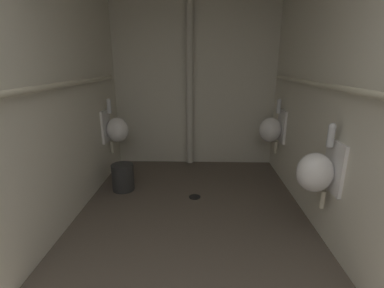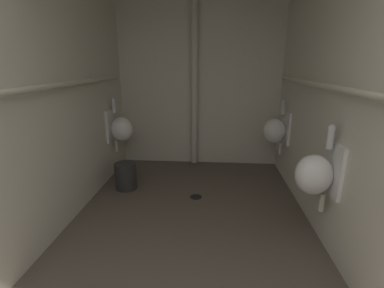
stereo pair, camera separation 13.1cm
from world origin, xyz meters
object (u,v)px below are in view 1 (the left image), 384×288
(urinal_right_mid, at_px, (317,171))
(floor_drain, at_px, (195,197))
(waste_bin, at_px, (123,177))
(urinal_left_mid, at_px, (116,129))
(standpipe_back_wall, at_px, (190,79))
(urinal_right_far, at_px, (272,129))

(urinal_right_mid, xyz_separation_m, floor_drain, (-1.04, 0.81, -0.68))
(floor_drain, xyz_separation_m, waste_bin, (-0.91, 0.18, 0.17))
(urinal_left_mid, bearing_deg, standpipe_back_wall, 26.81)
(urinal_left_mid, relative_size, floor_drain, 5.39)
(urinal_right_mid, bearing_deg, urinal_left_mid, 145.97)
(urinal_left_mid, distance_m, urinal_right_mid, 2.58)
(urinal_right_mid, relative_size, floor_drain, 5.39)
(urinal_right_mid, height_order, floor_drain, urinal_right_mid)
(urinal_left_mid, height_order, urinal_right_mid, same)
(waste_bin, bearing_deg, floor_drain, -11.15)
(urinal_left_mid, height_order, waste_bin, urinal_left_mid)
(standpipe_back_wall, bearing_deg, waste_bin, -130.42)
(standpipe_back_wall, distance_m, waste_bin, 1.70)
(urinal_left_mid, height_order, floor_drain, urinal_left_mid)
(urinal_right_mid, relative_size, urinal_right_far, 1.00)
(urinal_right_far, distance_m, standpipe_back_wall, 1.38)
(standpipe_back_wall, bearing_deg, urinal_right_mid, -59.58)
(urinal_right_mid, distance_m, standpipe_back_wall, 2.34)
(standpipe_back_wall, height_order, waste_bin, standpipe_back_wall)
(urinal_left_mid, bearing_deg, urinal_right_mid, -34.03)
(urinal_right_far, bearing_deg, waste_bin, -165.31)
(urinal_right_mid, distance_m, floor_drain, 1.49)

